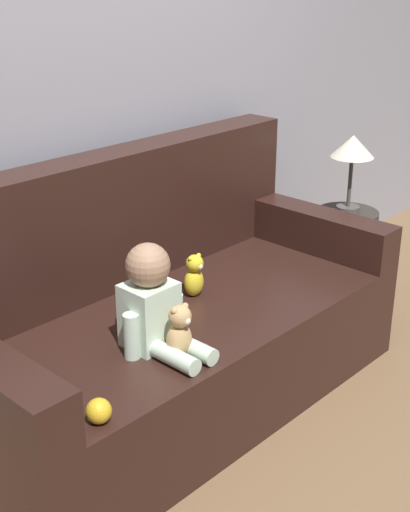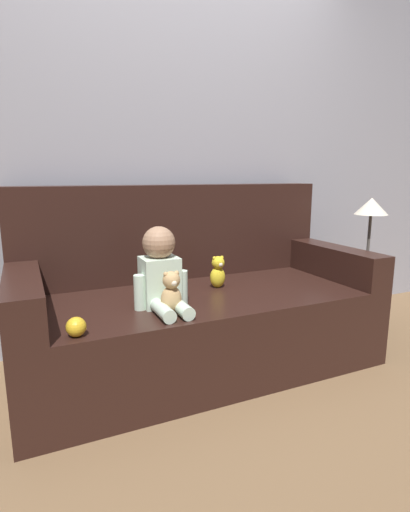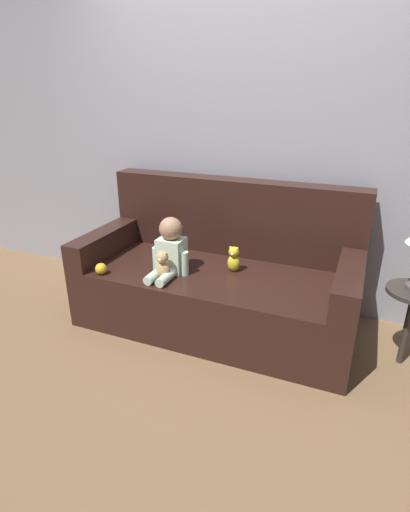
{
  "view_description": "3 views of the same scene",
  "coord_description": "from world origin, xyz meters",
  "px_view_note": "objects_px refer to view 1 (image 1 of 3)",
  "views": [
    {
      "loc": [
        -1.81,
        -1.85,
        1.75
      ],
      "look_at": [
        0.05,
        -0.1,
        0.68
      ],
      "focal_mm": 50.0,
      "sensor_mm": 36.0,
      "label": 1
    },
    {
      "loc": [
        -0.87,
        -1.96,
        1.07
      ],
      "look_at": [
        -0.02,
        -0.11,
        0.66
      ],
      "focal_mm": 28.0,
      "sensor_mm": 36.0,
      "label": 2
    },
    {
      "loc": [
        0.93,
        -2.42,
        1.62
      ],
      "look_at": [
        -0.03,
        -0.13,
        0.59
      ],
      "focal_mm": 28.0,
      "sensor_mm": 36.0,
      "label": 3
    }
  ],
  "objects_px": {
    "toy_ball": "(99,411)",
    "side_table": "(350,179)",
    "person_baby": "(153,305)",
    "plush_toy_side": "(194,276)",
    "teddy_bear_brown": "(180,333)",
    "couch": "(166,323)"
  },
  "relations": [
    {
      "from": "couch",
      "to": "side_table",
      "type": "relative_size",
      "value": 2.11
    },
    {
      "from": "couch",
      "to": "side_table",
      "type": "distance_m",
      "value": 1.32
    },
    {
      "from": "teddy_bear_brown",
      "to": "side_table",
      "type": "xyz_separation_m",
      "value": [
        1.54,
        0.3,
        0.16
      ]
    },
    {
      "from": "teddy_bear_brown",
      "to": "person_baby",
      "type": "bearing_deg",
      "value": 93.69
    },
    {
      "from": "side_table",
      "to": "toy_ball",
      "type": "bearing_deg",
      "value": -168.72
    },
    {
      "from": "toy_ball",
      "to": "side_table",
      "type": "height_order",
      "value": "side_table"
    },
    {
      "from": "couch",
      "to": "side_table",
      "type": "height_order",
      "value": "couch"
    },
    {
      "from": "side_table",
      "to": "plush_toy_side",
      "type": "bearing_deg",
      "value": 179.65
    },
    {
      "from": "toy_ball",
      "to": "plush_toy_side",
      "type": "bearing_deg",
      "value": 25.76
    },
    {
      "from": "couch",
      "to": "person_baby",
      "type": "distance_m",
      "value": 0.45
    },
    {
      "from": "person_baby",
      "to": "toy_ball",
      "type": "distance_m",
      "value": 0.5
    },
    {
      "from": "toy_ball",
      "to": "side_table",
      "type": "distance_m",
      "value": 2.03
    },
    {
      "from": "toy_ball",
      "to": "teddy_bear_brown",
      "type": "bearing_deg",
      "value": 11.8
    },
    {
      "from": "person_baby",
      "to": "plush_toy_side",
      "type": "relative_size",
      "value": 2.13
    },
    {
      "from": "teddy_bear_brown",
      "to": "plush_toy_side",
      "type": "height_order",
      "value": "teddy_bear_brown"
    },
    {
      "from": "couch",
      "to": "side_table",
      "type": "xyz_separation_m",
      "value": [
        1.27,
        -0.06,
        0.36
      ]
    },
    {
      "from": "plush_toy_side",
      "to": "side_table",
      "type": "distance_m",
      "value": 1.16
    },
    {
      "from": "teddy_bear_brown",
      "to": "plush_toy_side",
      "type": "xyz_separation_m",
      "value": [
        0.39,
        0.31,
        -0.0
      ]
    },
    {
      "from": "person_baby",
      "to": "teddy_bear_brown",
      "type": "bearing_deg",
      "value": -86.31
    },
    {
      "from": "person_baby",
      "to": "side_table",
      "type": "relative_size",
      "value": 0.43
    },
    {
      "from": "person_baby",
      "to": "plush_toy_side",
      "type": "bearing_deg",
      "value": 24.92
    },
    {
      "from": "plush_toy_side",
      "to": "toy_ball",
      "type": "distance_m",
      "value": 0.93
    }
  ]
}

